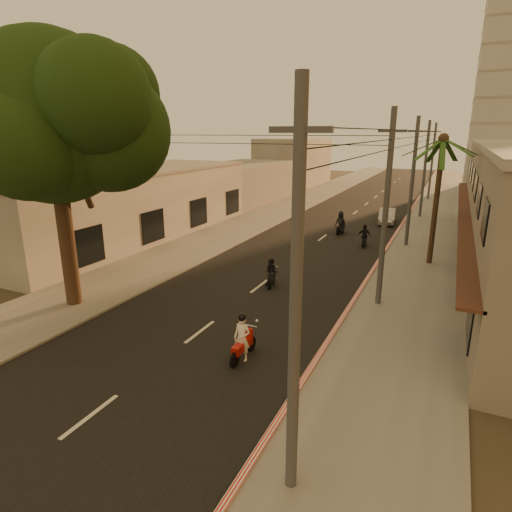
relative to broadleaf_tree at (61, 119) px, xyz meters
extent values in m
plane|color=#383023|center=(6.61, -2.14, -8.48)|extent=(160.00, 160.00, 0.00)
cube|color=black|center=(6.61, 17.86, -8.47)|extent=(10.00, 140.00, 0.02)
cube|color=slate|center=(14.11, 17.86, -8.42)|extent=(5.00, 140.00, 0.12)
cube|color=slate|center=(-0.89, 17.86, -8.42)|extent=(5.00, 140.00, 0.12)
cube|color=red|center=(11.71, 12.86, -8.38)|extent=(0.20, 60.00, 0.20)
cube|color=#48281D|center=(16.31, 15.86, -5.38)|extent=(0.80, 34.00, 0.12)
cube|color=#A7A297|center=(-7.39, 11.86, -5.98)|extent=(8.00, 24.00, 5.00)
cube|color=gray|center=(-7.39, 11.86, -3.38)|extent=(8.20, 24.20, 0.20)
cylinder|color=black|center=(-0.39, -0.14, -5.48)|extent=(0.70, 0.70, 6.00)
cylinder|color=black|center=(0.41, 0.26, -2.48)|extent=(1.22, 2.17, 3.04)
cylinder|color=black|center=(-0.99, -0.44, -2.28)|extent=(1.31, 1.49, 2.73)
sphere|color=black|center=(-0.39, -0.14, 0.02)|extent=(7.20, 7.20, 7.20)
sphere|color=black|center=(1.81, 0.86, -0.48)|extent=(5.20, 5.20, 5.20)
sphere|color=black|center=(-2.19, 0.66, -0.28)|extent=(4.80, 4.80, 4.80)
sphere|color=black|center=(0.21, -1.94, -0.88)|extent=(4.60, 4.60, 4.60)
sphere|color=black|center=(2.61, -0.64, 0.72)|extent=(4.40, 4.40, 4.40)
sphere|color=black|center=(0.81, 2.26, 1.12)|extent=(4.40, 4.40, 4.40)
cylinder|color=black|center=(14.61, 13.86, -4.68)|extent=(0.32, 0.32, 7.60)
sphere|color=black|center=(14.61, 13.86, -0.88)|extent=(0.60, 0.60, 0.60)
cylinder|color=#38383A|center=(12.81, -6.14, -3.98)|extent=(0.26, 0.26, 9.00)
cube|color=#38383A|center=(12.81, -6.14, -0.48)|extent=(1.20, 0.12, 0.12)
cylinder|color=#38383A|center=(12.81, 5.86, -3.98)|extent=(0.26, 0.26, 9.00)
cube|color=#38383A|center=(12.81, 5.86, -0.48)|extent=(1.20, 0.12, 0.12)
cylinder|color=#38383A|center=(12.81, 17.86, -3.98)|extent=(0.26, 0.26, 9.00)
cube|color=#38383A|center=(12.81, 17.86, -0.48)|extent=(1.20, 0.12, 0.12)
cylinder|color=#38383A|center=(12.81, 29.86, -3.98)|extent=(0.26, 0.26, 9.00)
cube|color=#38383A|center=(12.81, 29.86, -0.48)|extent=(1.20, 0.12, 0.12)
cylinder|color=#38383A|center=(12.81, 41.86, -3.98)|extent=(0.26, 0.26, 9.00)
cube|color=#38383A|center=(12.81, 41.86, -0.48)|extent=(1.20, 0.12, 0.12)
cube|color=#A7A297|center=(20.61, 42.86, -5.48)|extent=(8.00, 14.00, 6.00)
cube|color=#A7A297|center=(-7.39, 31.86, -6.28)|extent=(8.00, 14.00, 4.40)
cube|color=#A7A297|center=(-7.39, 49.86, -4.98)|extent=(8.00, 14.00, 7.00)
cylinder|color=black|center=(9.22, -0.69, -8.19)|extent=(0.12, 0.58, 0.58)
cylinder|color=black|center=(9.18, -1.98, -8.19)|extent=(0.12, 0.58, 0.58)
cube|color=#AF150D|center=(9.20, -1.41, -7.91)|extent=(0.32, 1.14, 0.31)
cube|color=#AF150D|center=(9.22, -0.90, -7.75)|extent=(0.31, 0.11, 0.62)
cylinder|color=silver|center=(9.22, -0.77, -7.39)|extent=(0.57, 0.06, 0.04)
imported|color=white|center=(9.20, -1.41, -7.61)|extent=(0.66, 0.45, 1.74)
sphere|color=black|center=(9.20, -1.41, -6.79)|extent=(0.31, 0.31, 0.31)
sphere|color=silver|center=(8.93, -0.79, -7.13)|extent=(0.12, 0.12, 0.12)
sphere|color=silver|center=(9.51, -0.80, -7.13)|extent=(0.12, 0.12, 0.12)
cylinder|color=black|center=(7.07, 6.74, -8.22)|extent=(0.19, 0.51, 0.51)
cylinder|color=black|center=(7.29, 5.64, -8.22)|extent=(0.19, 0.51, 0.51)
cube|color=black|center=(7.19, 6.12, -7.98)|extent=(0.45, 1.03, 0.27)
cube|color=black|center=(7.10, 6.57, -7.84)|extent=(0.28, 0.14, 0.54)
cylinder|color=silver|center=(7.08, 6.67, -7.53)|extent=(0.50, 0.14, 0.04)
imported|color=black|center=(7.19, 6.12, -7.72)|extent=(0.96, 0.87, 1.52)
sphere|color=black|center=(7.19, 6.12, -7.01)|extent=(0.27, 0.27, 0.27)
cylinder|color=black|center=(9.94, 17.16, -8.21)|extent=(0.18, 0.54, 0.53)
cylinder|color=black|center=(10.14, 16.00, -8.21)|extent=(0.18, 0.54, 0.53)
cube|color=black|center=(10.05, 16.51, -7.96)|extent=(0.44, 1.07, 0.28)
cube|color=black|center=(9.97, 16.98, -7.82)|extent=(0.30, 0.14, 0.57)
cylinder|color=silver|center=(9.95, 17.09, -7.48)|extent=(0.52, 0.13, 0.04)
imported|color=black|center=(10.05, 16.51, -7.68)|extent=(1.06, 0.70, 1.59)
sphere|color=black|center=(10.05, 16.51, -6.94)|extent=(0.28, 0.28, 0.28)
cylinder|color=black|center=(7.57, 20.50, -8.18)|extent=(0.14, 0.60, 0.59)
cylinder|color=black|center=(7.49, 19.18, -8.18)|extent=(0.14, 0.60, 0.59)
cube|color=black|center=(7.52, 19.76, -7.90)|extent=(0.36, 1.18, 0.32)
cube|color=black|center=(7.56, 20.29, -7.74)|extent=(0.32, 0.12, 0.63)
cylinder|color=silver|center=(7.56, 20.41, -7.37)|extent=(0.58, 0.07, 0.04)
imported|color=black|center=(7.52, 19.76, -7.59)|extent=(0.93, 0.67, 1.77)
sphere|color=black|center=(7.52, 19.76, -6.75)|extent=(0.32, 0.32, 0.32)
imported|color=#A6A9AE|center=(10.32, 25.70, -7.83)|extent=(2.17, 4.19, 1.29)
camera|label=1|loc=(15.44, -13.79, -0.51)|focal=30.00mm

